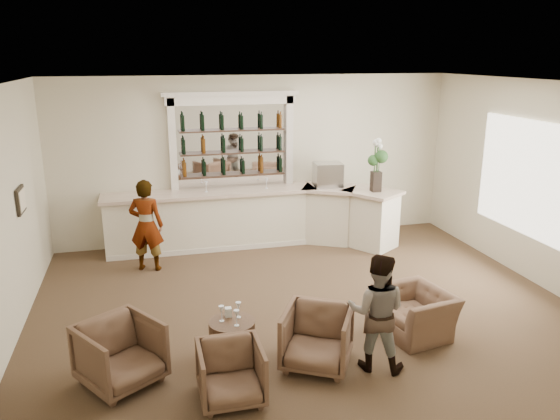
# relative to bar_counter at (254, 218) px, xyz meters

# --- Properties ---
(ground) EXTENTS (8.00, 8.00, 0.00)m
(ground) POSITION_rel_bar_counter_xyz_m (0.16, -3.00, -0.57)
(ground) COLOR brown
(ground) RESTS_ON ground
(room_shell) EXTENTS (8.04, 7.02, 3.32)m
(room_shell) POSITION_rel_bar_counter_xyz_m (0.33, -2.29, 1.77)
(room_shell) COLOR beige
(room_shell) RESTS_ON ground
(bar_counter) EXTENTS (5.72, 1.80, 1.14)m
(bar_counter) POSITION_rel_bar_counter_xyz_m (0.00, 0.00, 0.00)
(bar_counter) COLOR white
(bar_counter) RESTS_ON ground
(back_bar_alcove) EXTENTS (2.64, 0.25, 3.00)m
(back_bar_alcove) POSITION_rel_bar_counter_xyz_m (-0.34, 0.41, 1.46)
(back_bar_alcove) COLOR white
(back_bar_alcove) RESTS_ON ground
(cocktail_table) EXTENTS (0.58, 0.58, 0.50)m
(cocktail_table) POSITION_rel_bar_counter_xyz_m (-1.12, -4.04, -0.32)
(cocktail_table) COLOR #523623
(cocktail_table) RESTS_ON ground
(sommelier) EXTENTS (0.69, 0.55, 1.63)m
(sommelier) POSITION_rel_bar_counter_xyz_m (-2.07, -0.76, 0.24)
(sommelier) COLOR gray
(sommelier) RESTS_ON ground
(guest) EXTENTS (0.89, 0.82, 1.46)m
(guest) POSITION_rel_bar_counter_xyz_m (0.52, -4.67, 0.16)
(guest) COLOR gray
(guest) RESTS_ON ground
(armchair_left) EXTENTS (1.14, 1.15, 0.76)m
(armchair_left) POSITION_rel_bar_counter_xyz_m (-2.45, -4.27, -0.19)
(armchair_left) COLOR brown
(armchair_left) RESTS_ON ground
(armchair_center) EXTENTS (0.70, 0.72, 0.65)m
(armchair_center) POSITION_rel_bar_counter_xyz_m (-1.28, -4.90, -0.25)
(armchair_center) COLOR brown
(armchair_center) RESTS_ON ground
(armchair_right) EXTENTS (1.09, 1.10, 0.74)m
(armchair_right) POSITION_rel_bar_counter_xyz_m (-0.15, -4.47, -0.20)
(armchair_right) COLOR brown
(armchair_right) RESTS_ON ground
(armchair_far) EXTENTS (1.00, 1.10, 0.62)m
(armchair_far) POSITION_rel_bar_counter_xyz_m (1.39, -4.04, -0.26)
(armchair_far) COLOR brown
(armchair_far) RESTS_ON ground
(espresso_machine) EXTENTS (0.58, 0.50, 0.48)m
(espresso_machine) POSITION_rel_bar_counter_xyz_m (1.49, -0.06, 0.80)
(espresso_machine) COLOR #B1B0B5
(espresso_machine) RESTS_ON bar_counter
(flower_vase) EXTENTS (0.27, 0.27, 1.02)m
(flower_vase) POSITION_rel_bar_counter_xyz_m (2.25, -0.67, 1.14)
(flower_vase) COLOR black
(flower_vase) RESTS_ON bar_counter
(wine_glass_bar_left) EXTENTS (0.07, 0.07, 0.21)m
(wine_glass_bar_left) POSITION_rel_bar_counter_xyz_m (-0.92, 0.08, 0.67)
(wine_glass_bar_left) COLOR white
(wine_glass_bar_left) RESTS_ON bar_counter
(wine_glass_bar_right) EXTENTS (0.07, 0.07, 0.21)m
(wine_glass_bar_right) POSITION_rel_bar_counter_xyz_m (0.27, 0.07, 0.67)
(wine_glass_bar_right) COLOR white
(wine_glass_bar_right) RESTS_ON bar_counter
(wine_glass_tbl_a) EXTENTS (0.07, 0.07, 0.21)m
(wine_glass_tbl_a) POSITION_rel_bar_counter_xyz_m (-1.24, -4.01, 0.03)
(wine_glass_tbl_a) COLOR white
(wine_glass_tbl_a) RESTS_ON cocktail_table
(wine_glass_tbl_b) EXTENTS (0.07, 0.07, 0.21)m
(wine_glass_tbl_b) POSITION_rel_bar_counter_xyz_m (-1.02, -3.96, 0.03)
(wine_glass_tbl_b) COLOR white
(wine_glass_tbl_b) RESTS_ON cocktail_table
(wine_glass_tbl_c) EXTENTS (0.07, 0.07, 0.21)m
(wine_glass_tbl_c) POSITION_rel_bar_counter_xyz_m (-1.08, -4.17, 0.03)
(wine_glass_tbl_c) COLOR white
(wine_glass_tbl_c) RESTS_ON cocktail_table
(napkin_holder) EXTENTS (0.08, 0.08, 0.12)m
(napkin_holder) POSITION_rel_bar_counter_xyz_m (-1.14, -3.90, -0.01)
(napkin_holder) COLOR silver
(napkin_holder) RESTS_ON cocktail_table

